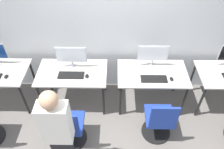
{
  "coord_description": "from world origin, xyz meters",
  "views": [
    {
      "loc": [
        0.04,
        -2.36,
        3.25
      ],
      "look_at": [
        0.0,
        0.14,
        0.9
      ],
      "focal_mm": 35.0,
      "sensor_mm": 36.0,
      "label": 1
    }
  ],
  "objects": [
    {
      "name": "keyboard_right",
      "position": [
        0.68,
        0.19,
        0.76
      ],
      "size": [
        0.43,
        0.17,
        0.02
      ],
      "color": "black",
      "rests_on": "desk_right"
    },
    {
      "name": "mouse_far_left",
      "position": [
        -1.75,
        0.21,
        0.77
      ],
      "size": [
        0.06,
        0.09,
        0.03
      ],
      "color": "black",
      "rests_on": "desk_far_left"
    },
    {
      "name": "desk_right",
      "position": [
        0.68,
        0.35,
        0.67
      ],
      "size": [
        1.18,
        0.7,
        0.75
      ],
      "color": "#BCB7AD",
      "rests_on": "ground_plane"
    },
    {
      "name": "keyboard_left",
      "position": [
        -0.68,
        0.26,
        0.76
      ],
      "size": [
        0.43,
        0.17,
        0.02
      ],
      "color": "black",
      "rests_on": "desk_left"
    },
    {
      "name": "office_chair_right",
      "position": [
        0.75,
        -0.37,
        0.38
      ],
      "size": [
        0.48,
        0.48,
        0.91
      ],
      "color": "black",
      "rests_on": "ground_plane"
    },
    {
      "name": "desk_left",
      "position": [
        -0.68,
        0.35,
        0.67
      ],
      "size": [
        1.18,
        0.7,
        0.75
      ],
      "color": "#BCB7AD",
      "rests_on": "ground_plane"
    },
    {
      "name": "wall_back",
      "position": [
        0.0,
        0.83,
        1.4
      ],
      "size": [
        12.0,
        0.05,
        2.8
      ],
      "color": "silver",
      "rests_on": "ground_plane"
    },
    {
      "name": "mouse_right",
      "position": [
        0.97,
        0.19,
        0.77
      ],
      "size": [
        0.06,
        0.09,
        0.03
      ],
      "color": "black",
      "rests_on": "desk_right"
    },
    {
      "name": "ground_plane",
      "position": [
        0.0,
        0.0,
        0.0
      ],
      "size": [
        20.0,
        20.0,
        0.0
      ],
      "primitive_type": "plane",
      "color": "slate"
    },
    {
      "name": "monitor_left",
      "position": [
        -0.68,
        0.49,
        0.99
      ],
      "size": [
        0.51,
        0.17,
        0.41
      ],
      "color": "#B2B2B7",
      "rests_on": "desk_left"
    },
    {
      "name": "mouse_left",
      "position": [
        -0.42,
        0.24,
        0.77
      ],
      "size": [
        0.06,
        0.09,
        0.03
      ],
      "color": "black",
      "rests_on": "desk_left"
    },
    {
      "name": "office_chair_left",
      "position": [
        -0.64,
        -0.52,
        0.38
      ],
      "size": [
        0.48,
        0.48,
        0.91
      ],
      "color": "black",
      "rests_on": "ground_plane"
    },
    {
      "name": "monitor_right",
      "position": [
        0.68,
        0.54,
        0.99
      ],
      "size": [
        0.51,
        0.17,
        0.41
      ],
      "color": "#B2B2B7",
      "rests_on": "desk_right"
    },
    {
      "name": "person_left",
      "position": [
        -0.65,
        -0.88,
        0.86
      ],
      "size": [
        0.36,
        0.21,
        1.59
      ],
      "color": "#232328",
      "rests_on": "ground_plane"
    }
  ]
}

